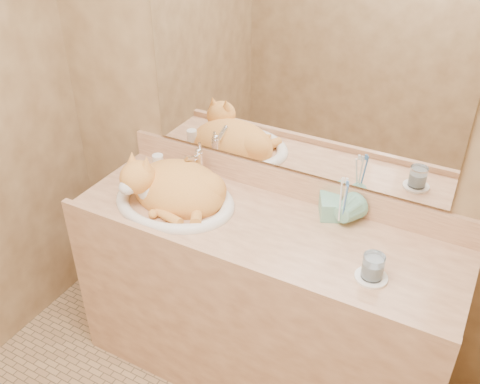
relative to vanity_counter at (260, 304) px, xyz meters
The scene contains 12 objects.
wall_back 0.87m from the vanity_counter, 90.00° to the left, with size 2.40×0.02×2.50m, color brown.
vanity_counter is the anchor object (origin of this frame).
mirror 1.00m from the vanity_counter, 90.00° to the left, with size 1.30×0.02×0.80m, color white.
sink_basin 0.65m from the vanity_counter, behind, with size 0.52×0.43×0.16m, color white, non-canonical shape.
faucet 0.68m from the vanity_counter, 155.85° to the left, with size 0.05×0.12×0.18m, color white, non-canonical shape.
cat 0.65m from the vanity_counter, behind, with size 0.42×0.35×0.23m, color orange, non-canonical shape.
soap_dispenser 0.59m from the vanity_counter, 33.57° to the left, with size 0.08×0.08×0.18m, color #76BDA1.
toothbrush_cup 0.57m from the vanity_counter, 27.75° to the left, with size 0.12×0.12×0.11m, color #76BDA1.
toothbrushes 0.64m from the vanity_counter, 27.75° to the left, with size 0.04×0.04×0.23m, color white, non-canonical shape.
saucer 0.64m from the vanity_counter, 10.31° to the right, with size 0.12×0.12×0.01m, color white.
water_glass 0.68m from the vanity_counter, 10.31° to the right, with size 0.08×0.08×0.09m, color silver.
lotion_bottle 0.76m from the vanity_counter, 168.94° to the left, with size 0.05×0.05×0.12m, color white.
Camera 1 is at (0.73, -0.82, 2.13)m, focal length 40.00 mm.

